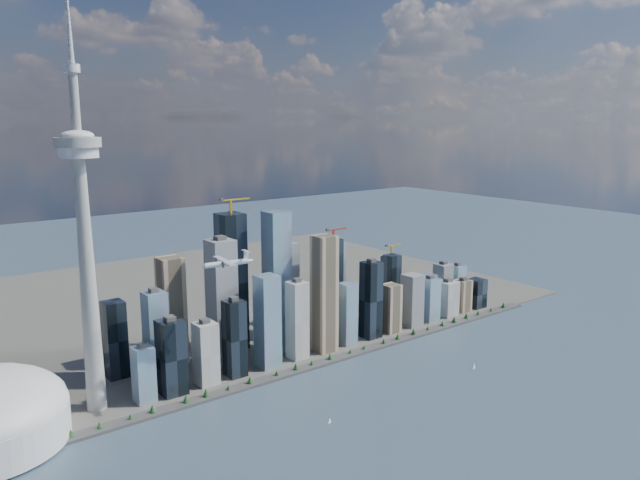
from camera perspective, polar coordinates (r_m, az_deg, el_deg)
ground at (r=821.07m, az=9.42°, el=-16.98°), size 4000.00×4000.00×0.00m
seawall at (r=988.89m, az=-1.45°, el=-11.64°), size 1100.00×22.00×4.00m
land at (r=1357.50m, az=-12.83°, el=-5.55°), size 1400.00×900.00×3.00m
shoreline_trees at (r=986.29m, az=-1.45°, el=-11.28°), size 960.53×7.20×8.80m
skyscraper_cluster at (r=1062.01m, az=-1.66°, el=-5.60°), size 736.00×142.00×255.05m
needle_tower at (r=843.90m, az=-20.71°, el=0.24°), size 56.00×56.00×550.50m
airplane at (r=820.91m, az=-8.49°, el=-2.05°), size 71.90×63.79×17.53m
sailboat_west at (r=831.99m, az=0.88°, el=-16.22°), size 5.83×1.91×8.08m
sailboat_east at (r=1021.12m, az=13.90°, el=-11.14°), size 7.67×3.36×10.60m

